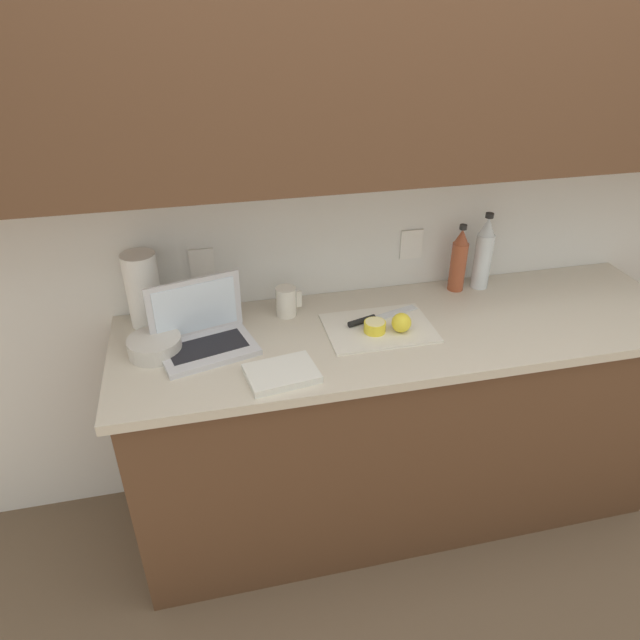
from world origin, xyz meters
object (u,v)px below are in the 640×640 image
(bottle_green_soda, at_px, (483,254))
(paper_towel_roll, at_px, (143,290))
(lemon_half_cut, at_px, (375,327))
(knife, at_px, (371,319))
(bowl_white, at_px, (155,346))
(cutting_board, at_px, (379,328))
(laptop, at_px, (203,332))
(lemon_whole_beside, at_px, (401,323))
(measuring_cup, at_px, (286,302))
(bottle_oil_tall, at_px, (459,261))

(bottle_green_soda, distance_m, paper_towel_roll, 1.31)
(lemon_half_cut, relative_size, bottle_green_soda, 0.25)
(knife, distance_m, bowl_white, 0.77)
(bottle_green_soda, bearing_deg, cutting_board, -155.83)
(laptop, bearing_deg, lemon_whole_beside, -20.81)
(measuring_cup, xyz_separation_m, paper_towel_roll, (-0.50, 0.05, 0.08))
(lemon_whole_beside, relative_size, bowl_white, 0.39)
(measuring_cup, bearing_deg, paper_towel_roll, 174.23)
(lemon_whole_beside, bearing_deg, lemon_half_cut, 168.48)
(knife, height_order, bowl_white, bowl_white)
(lemon_whole_beside, xyz_separation_m, measuring_cup, (-0.37, 0.22, 0.01))
(lemon_half_cut, distance_m, measuring_cup, 0.35)
(laptop, height_order, lemon_half_cut, laptop)
(lemon_whole_beside, relative_size, paper_towel_roll, 0.25)
(lemon_half_cut, bearing_deg, lemon_whole_beside, -11.52)
(knife, relative_size, bottle_oil_tall, 1.06)
(lemon_half_cut, bearing_deg, laptop, 174.59)
(lemon_whole_beside, bearing_deg, knife, 131.15)
(bottle_green_soda, bearing_deg, measuring_cup, -176.36)
(lemon_whole_beside, xyz_separation_m, bowl_white, (-0.85, 0.06, -0.01))
(bottle_oil_tall, xyz_separation_m, paper_towel_roll, (-1.20, -0.00, 0.01))
(cutting_board, xyz_separation_m, bottle_green_soda, (0.50, 0.23, 0.14))
(lemon_whole_beside, bearing_deg, bottle_green_soda, 31.81)
(lemon_half_cut, height_order, bowl_white, bowl_white)
(knife, bearing_deg, bottle_oil_tall, 6.11)
(bowl_white, xyz_separation_m, paper_towel_roll, (-0.03, 0.21, 0.11))
(laptop, distance_m, bowl_white, 0.16)
(bottle_oil_tall, bearing_deg, laptop, -169.17)
(laptop, height_order, bottle_oil_tall, bottle_oil_tall)
(lemon_half_cut, height_order, bottle_green_soda, bottle_green_soda)
(knife, relative_size, measuring_cup, 2.61)
(bottle_oil_tall, relative_size, paper_towel_roll, 1.00)
(laptop, distance_m, lemon_whole_beside, 0.69)
(lemon_whole_beside, xyz_separation_m, bottle_oil_tall, (0.33, 0.27, 0.08))
(bottle_oil_tall, bearing_deg, bottle_green_soda, -0.00)
(laptop, bearing_deg, bottle_green_soda, -4.73)
(bottle_green_soda, height_order, measuring_cup, bottle_green_soda)
(knife, bearing_deg, measuring_cup, 139.59)
(laptop, distance_m, bottle_oil_tall, 1.04)
(bowl_white, height_order, paper_towel_roll, paper_towel_roll)
(laptop, xyz_separation_m, paper_towel_roll, (-0.19, 0.19, 0.08))
(knife, height_order, paper_towel_roll, paper_towel_roll)
(bowl_white, bearing_deg, cutting_board, -1.40)
(measuring_cup, bearing_deg, bowl_white, -161.95)
(bottle_green_soda, bearing_deg, bottle_oil_tall, 180.00)
(laptop, distance_m, bottle_green_soda, 1.14)
(cutting_board, height_order, lemon_half_cut, lemon_half_cut)
(laptop, distance_m, measuring_cup, 0.34)
(lemon_half_cut, height_order, paper_towel_roll, paper_towel_roll)
(knife, xyz_separation_m, measuring_cup, (-0.29, 0.13, 0.04))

